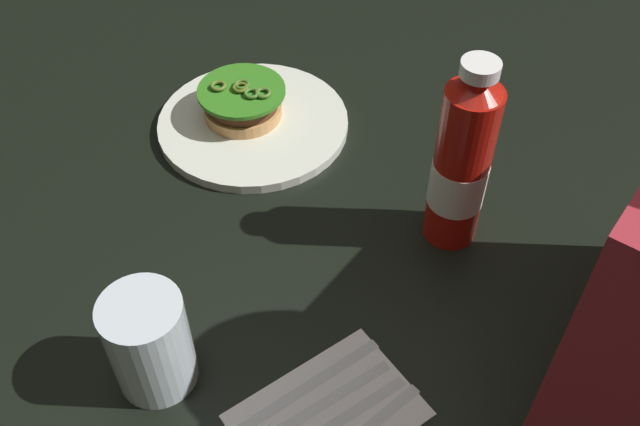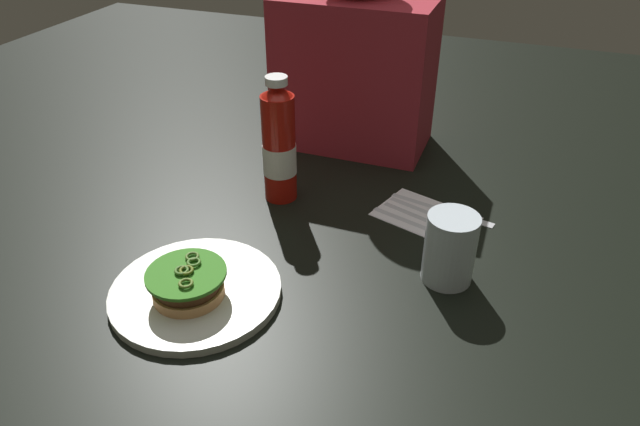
# 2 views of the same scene
# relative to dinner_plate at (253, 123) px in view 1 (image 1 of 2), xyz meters

# --- Properties ---
(ground_plane) EXTENTS (3.00, 3.00, 0.00)m
(ground_plane) POSITION_rel_dinner_plate_xyz_m (0.16, 0.09, -0.01)
(ground_plane) COLOR black
(dinner_plate) EXTENTS (0.27, 0.27, 0.01)m
(dinner_plate) POSITION_rel_dinner_plate_xyz_m (0.00, 0.00, 0.00)
(dinner_plate) COLOR silver
(dinner_plate) RESTS_ON ground_plane
(burger_sandwich) EXTENTS (0.13, 0.13, 0.05)m
(burger_sandwich) POSITION_rel_dinner_plate_xyz_m (-0.00, -0.02, 0.03)
(burger_sandwich) COLOR tan
(burger_sandwich) RESTS_ON dinner_plate
(ketchup_bottle) EXTENTS (0.07, 0.07, 0.26)m
(ketchup_bottle) POSITION_rel_dinner_plate_xyz_m (0.01, 0.33, 0.11)
(ketchup_bottle) COLOR #AA150C
(ketchup_bottle) RESTS_ON ground_plane
(water_glass) EXTENTS (0.08, 0.08, 0.12)m
(water_glass) POSITION_rel_dinner_plate_xyz_m (0.37, 0.18, 0.05)
(water_glass) COLOR silver
(water_glass) RESTS_ON ground_plane
(napkin) EXTENTS (0.21, 0.18, 0.00)m
(napkin) POSITION_rel_dinner_plate_xyz_m (0.30, 0.36, -0.01)
(napkin) COLOR white
(napkin) RESTS_ON ground_plane
(butter_knife) EXTENTS (0.21, 0.08, 0.00)m
(butter_knife) POSITION_rel_dinner_plate_xyz_m (0.31, 0.31, -0.00)
(butter_knife) COLOR silver
(butter_knife) RESTS_ON napkin
(fork_utensil) EXTENTS (0.17, 0.07, 0.00)m
(fork_utensil) POSITION_rel_dinner_plate_xyz_m (0.31, 0.34, -0.00)
(fork_utensil) COLOR silver
(fork_utensil) RESTS_ON napkin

